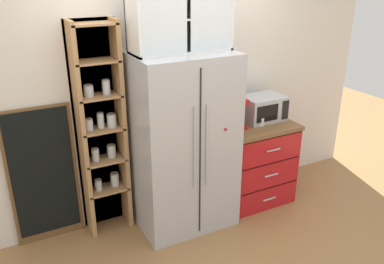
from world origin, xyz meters
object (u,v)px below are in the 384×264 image
(chalkboard_menu, at_px, (43,176))
(coffee_maker, at_px, (234,112))
(refrigerator, at_px, (183,142))
(microwave, at_px, (263,108))
(mug_cream, at_px, (260,121))
(bottle_clear, at_px, (258,114))

(chalkboard_menu, bearing_deg, coffee_maker, -8.65)
(refrigerator, relative_size, chalkboard_menu, 1.31)
(refrigerator, xyz_separation_m, chalkboard_menu, (-1.24, 0.32, -0.20))
(microwave, distance_m, coffee_maker, 0.39)
(microwave, distance_m, mug_cream, 0.19)
(coffee_maker, relative_size, mug_cream, 2.59)
(coffee_maker, distance_m, mug_cream, 0.30)
(refrigerator, height_order, microwave, refrigerator)
(microwave, height_order, chalkboard_menu, chalkboard_menu)
(microwave, height_order, bottle_clear, microwave)
(coffee_maker, bearing_deg, microwave, 6.25)
(chalkboard_menu, bearing_deg, microwave, -6.11)
(microwave, bearing_deg, mug_cream, -132.53)
(microwave, distance_m, chalkboard_menu, 2.27)
(refrigerator, bearing_deg, coffee_maker, 3.61)
(bottle_clear, height_order, chalkboard_menu, chalkboard_menu)
(refrigerator, height_order, chalkboard_menu, refrigerator)
(refrigerator, relative_size, coffee_maker, 5.51)
(mug_cream, height_order, bottle_clear, bottle_clear)
(refrigerator, bearing_deg, microwave, 4.64)
(refrigerator, xyz_separation_m, microwave, (0.98, 0.08, 0.16))
(refrigerator, height_order, bottle_clear, refrigerator)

